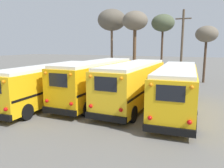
{
  "coord_description": "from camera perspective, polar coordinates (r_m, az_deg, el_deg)",
  "views": [
    {
      "loc": [
        6.48,
        -14.5,
        4.51
      ],
      "look_at": [
        0.0,
        0.56,
        1.63
      ],
      "focal_mm": 35.0,
      "sensor_mm": 36.0,
      "label": 1
    }
  ],
  "objects": [
    {
      "name": "school_bus_2",
      "position": [
        16.47,
        5.65,
        0.32
      ],
      "size": [
        2.75,
        9.87,
        3.24
      ],
      "color": "yellow",
      "rests_on": "ground"
    },
    {
      "name": "school_bus_3",
      "position": [
        15.7,
        16.57,
        -0.81
      ],
      "size": [
        3.1,
        10.65,
        3.1
      ],
      "color": "yellow",
      "rests_on": "ground"
    },
    {
      "name": "ground_plane",
      "position": [
        16.51,
        -0.77,
        -5.88
      ],
      "size": [
        160.0,
        160.0,
        0.0
      ],
      "primitive_type": "plane",
      "color": "#66635E"
    },
    {
      "name": "bare_tree_2",
      "position": [
        29.74,
        13.15,
        15.08
      ],
      "size": [
        2.93,
        2.93,
        8.49
      ],
      "color": "#473323",
      "rests_on": "ground"
    },
    {
      "name": "school_bus_0",
      "position": [
        17.98,
        -15.75,
        0.42
      ],
      "size": [
        2.99,
        11.02,
        3.0
      ],
      "color": "yellow",
      "rests_on": "ground"
    },
    {
      "name": "bare_tree_1",
      "position": [
        31.01,
        -0.06,
        16.26
      ],
      "size": [
        3.86,
        3.86,
        9.42
      ],
      "color": "brown",
      "rests_on": "ground"
    },
    {
      "name": "bare_tree_0",
      "position": [
        28.43,
        6.03,
        15.73
      ],
      "size": [
        3.15,
        3.15,
        8.77
      ],
      "color": "brown",
      "rests_on": "ground"
    },
    {
      "name": "school_bus_1",
      "position": [
        17.77,
        -4.01,
        1.13
      ],
      "size": [
        2.58,
        10.2,
        3.29
      ],
      "color": "#EAAA0F",
      "rests_on": "ground"
    },
    {
      "name": "utility_pole",
      "position": [
        27.64,
        17.79,
        9.5
      ],
      "size": [
        1.8,
        0.27,
        8.67
      ],
      "color": "brown",
      "rests_on": "ground"
    },
    {
      "name": "bare_tree_3",
      "position": [
        29.08,
        23.48,
        11.69
      ],
      "size": [
        2.6,
        2.6,
        6.87
      ],
      "color": "#473323",
      "rests_on": "ground"
    }
  ]
}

